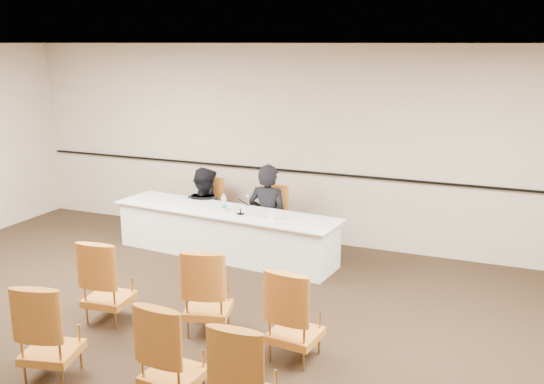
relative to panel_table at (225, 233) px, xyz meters
The scene contains 20 objects.
floor 3.07m from the panel_table, 71.39° to the right, with size 10.00×10.00×0.00m, color black.
ceiling 4.04m from the panel_table, 71.39° to the right, with size 10.00×10.00×0.00m, color white.
wall_back 1.88m from the panel_table, 48.87° to the left, with size 10.00×0.04×3.00m, color beige.
wall_rail 1.63m from the panel_table, 47.83° to the left, with size 9.80×0.04×0.03m, color black.
panel_table is the anchor object (origin of this frame).
panelist_main 0.68m from the panel_table, 45.47° to the left, with size 0.63×0.41×1.73m, color black.
panelist_main_chair 0.69m from the panel_table, 45.47° to the left, with size 0.50×0.50×0.95m, color #A3521D, non-canonical shape.
panelist_second 0.88m from the panel_table, 137.82° to the left, with size 0.80×0.62×1.64m, color black.
panelist_second_chair 0.89m from the panel_table, 137.82° to the left, with size 0.50×0.50×0.95m, color #A3521D, non-canonical shape.
papers 0.58m from the panel_table, 11.19° to the right, with size 0.30×0.22×0.00m, color silver.
microphone 0.58m from the panel_table, 22.21° to the right, with size 0.10×0.19×0.27m, color black, non-canonical shape.
water_bottle 0.46m from the panel_table, 74.98° to the right, with size 0.07×0.07×0.24m, color teal, non-canonical shape.
drinking_glass 0.46m from the panel_table, 34.53° to the right, with size 0.06×0.06×0.10m, color silver.
coffee_cup 0.92m from the panel_table, 13.23° to the right, with size 0.09×0.09×0.15m, color white.
aud_chair_front_left 2.39m from the panel_table, 95.54° to the right, with size 0.50×0.50×0.95m, color #A3521D, non-canonical shape.
aud_chair_front_mid 2.38m from the panel_table, 67.37° to the right, with size 0.50×0.50×0.95m, color #A3521D, non-canonical shape.
aud_chair_front_right 3.08m from the panel_table, 50.38° to the right, with size 0.50×0.50×0.95m, color #A3521D, non-canonical shape.
aud_chair_back_left 3.55m from the panel_table, 89.59° to the right, with size 0.50×0.50×0.95m, color #A3521D, non-canonical shape.
aud_chair_back_mid 3.70m from the panel_table, 69.84° to the right, with size 0.50×0.50×0.95m, color #A3521D, non-canonical shape.
aud_chair_back_right 4.08m from the panel_table, 60.72° to the right, with size 0.50×0.50×0.95m, color #A3521D, non-canonical shape.
Camera 1 is at (2.85, -4.54, 3.01)m, focal length 40.00 mm.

